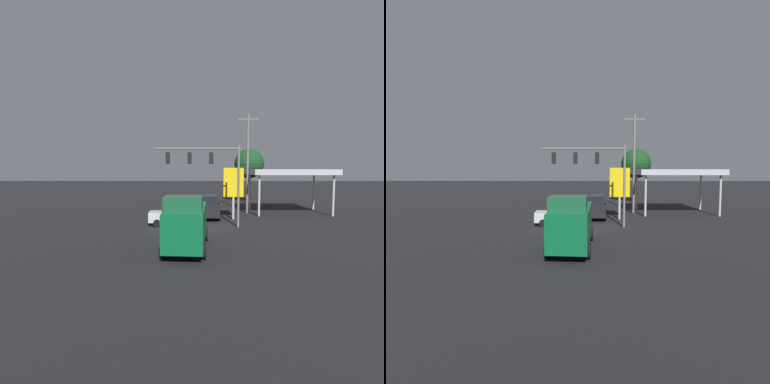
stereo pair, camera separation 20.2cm
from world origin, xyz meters
TOP-DOWN VIEW (x-y plane):
  - ground_plane at (0.00, 0.00)m, footprint 200.00×200.00m
  - traffic_signal_assembly at (-1.38, -0.15)m, footprint 7.30×0.43m
  - utility_pole at (-6.35, -8.57)m, footprint 2.40×0.26m
  - gas_station_canopy at (-11.24, -8.95)m, footprint 9.21×6.55m
  - price_sign at (-4.19, -4.42)m, footprint 2.04×0.27m
  - delivery_truck at (0.32, 7.04)m, footprint 2.94×6.95m
  - hatchback_crossing at (-2.23, -10.78)m, footprint 2.12×3.88m
  - pickup_parked at (-1.56, -4.87)m, footprint 2.49×5.30m
  - sedan_far at (1.68, -1.18)m, footprint 4.43×2.11m
  - street_tree at (-8.47, -18.87)m, footprint 4.39×4.39m

SIDE VIEW (x-z plane):
  - ground_plane at x=0.00m, z-range 0.00..0.00m
  - hatchback_crossing at x=-2.23m, z-range -0.04..1.93m
  - sedan_far at x=1.68m, z-range -0.01..1.92m
  - pickup_parked at x=-1.56m, z-range -0.09..2.31m
  - delivery_truck at x=0.32m, z-range -0.10..3.48m
  - price_sign at x=-4.19m, z-range 0.95..6.16m
  - gas_station_canopy at x=-11.24m, z-range 2.16..7.21m
  - traffic_signal_assembly at x=-1.38m, z-range 1.75..8.90m
  - street_tree at x=-8.47m, z-range 1.82..9.88m
  - utility_pole at x=-6.35m, z-range 0.29..11.60m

